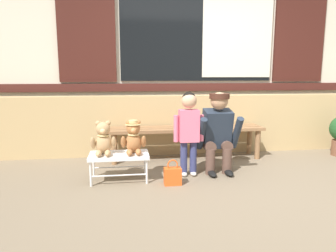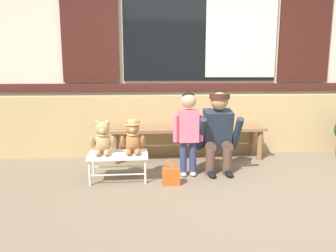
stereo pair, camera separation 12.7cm
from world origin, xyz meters
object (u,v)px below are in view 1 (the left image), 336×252
wooden_bench_long (186,132)px  teddy_bear_plain (103,139)px  child_standing (189,125)px  handbag_on_ground (173,176)px  teddy_bear_with_hat (133,138)px  small_display_bench (119,157)px  adult_crouching (218,132)px

wooden_bench_long → teddy_bear_plain: teddy_bear_plain is taller
child_standing → handbag_on_ground: size_ratio=3.52×
teddy_bear_plain → teddy_bear_with_hat: bearing=0.1°
small_display_bench → child_standing: bearing=4.8°
teddy_bear_plain → adult_crouching: adult_crouching is taller
wooden_bench_long → teddy_bear_with_hat: 1.06m
teddy_bear_plain → handbag_on_ground: (0.72, -0.21, -0.37)m
teddy_bear_with_hat → child_standing: size_ratio=0.38×
child_standing → handbag_on_ground: (-0.23, -0.27, -0.50)m
wooden_bench_long → teddy_bear_plain: (-1.05, -0.76, 0.09)m
child_standing → adult_crouching: child_standing is taller
teddy_bear_plain → adult_crouching: 1.32m
wooden_bench_long → handbag_on_ground: size_ratio=7.72×
teddy_bear_with_hat → child_standing: (0.62, 0.06, 0.12)m
teddy_bear_with_hat → handbag_on_ground: teddy_bear_with_hat is taller
wooden_bench_long → teddy_bear_with_hat: bearing=-133.9°
teddy_bear_with_hat → handbag_on_ground: (0.40, -0.21, -0.38)m
wooden_bench_long → small_display_bench: bearing=-139.5°
teddy_bear_with_hat → handbag_on_ground: 0.59m
small_display_bench → teddy_bear_with_hat: 0.26m
small_display_bench → handbag_on_ground: 0.62m
teddy_bear_with_hat → adult_crouching: bearing=8.7°
wooden_bench_long → child_standing: bearing=-98.9°
wooden_bench_long → adult_crouching: size_ratio=2.21×
teddy_bear_plain → child_standing: bearing=3.9°
wooden_bench_long → teddy_bear_plain: 1.30m
teddy_bear_plain → child_standing: 0.95m
handbag_on_ground → adult_crouching: bearing=31.3°
handbag_on_ground → small_display_bench: bearing=159.4°
adult_crouching → handbag_on_ground: bearing=-148.7°
adult_crouching → handbag_on_ground: size_ratio=3.49×
wooden_bench_long → small_display_bench: wooden_bench_long is taller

